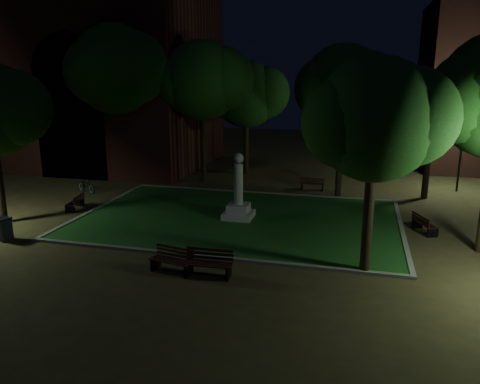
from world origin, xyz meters
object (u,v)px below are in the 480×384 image
object	(u,v)px
bench_near_right	(173,261)
bicycle	(87,185)
bench_left_side	(76,203)
bench_near_left	(208,264)
bench_right_side	(424,224)
trash_bin	(4,229)
monument	(239,200)
bench_far_side	(312,184)

from	to	relation	value
bench_near_right	bicycle	xyz separation A→B (m)	(-9.44, 9.56, 0.00)
bench_left_side	bench_near_left	bearing A→B (deg)	46.01
bench_right_side	bicycle	distance (m)	18.90
bench_right_side	trash_bin	distance (m)	18.32
bench_near_right	monument	bearing A→B (deg)	95.08
bench_left_side	bicycle	distance (m)	3.75
bench_left_side	trash_bin	size ratio (longest dim) A/B	1.54
bench_near_right	bench_left_side	size ratio (longest dim) A/B	1.12
bench_near_right	bench_right_side	bearing A→B (deg)	47.52
bench_near_left	bench_near_right	size ratio (longest dim) A/B	1.02
bench_far_side	trash_bin	xyz separation A→B (m)	(-11.86, -12.10, 0.12)
monument	bench_near_right	size ratio (longest dim) A/B	1.88
monument	trash_bin	world-z (taller)	monument
bench_near_right	bicycle	size ratio (longest dim) A/B	1.06
trash_bin	bicycle	xyz separation A→B (m)	(-1.19, 8.25, -0.08)
bench_left_side	bench_right_side	world-z (taller)	bench_right_side
bench_near_left	bench_left_side	xyz separation A→B (m)	(-9.28, 6.13, -0.07)
bench_near_left	bench_right_side	bearing A→B (deg)	39.11
bench_near_left	bench_near_right	world-z (taller)	bench_near_left
monument	bench_near_right	bearing A→B (deg)	-96.33
bicycle	bench_near_left	bearing A→B (deg)	-106.46
bench_far_side	bench_right_side	bearing A→B (deg)	131.62
bench_near_left	bench_far_side	xyz separation A→B (m)	(2.27, 13.41, -0.07)
bench_right_side	trash_bin	world-z (taller)	trash_bin
bench_near_right	bench_right_side	distance (m)	11.45
bench_near_left	bicycle	xyz separation A→B (m)	(-10.79, 9.57, -0.02)
monument	bench_near_right	world-z (taller)	monument
bench_near_left	bench_left_side	bearing A→B (deg)	145.11
bench_left_side	bicycle	bearing A→B (deg)	-166.77
bench_left_side	bench_right_side	xyz separation A→B (m)	(17.18, 0.62, 0.01)
bench_near_right	trash_bin	size ratio (longest dim) A/B	1.73
trash_bin	bench_far_side	bearing A→B (deg)	45.55
bench_right_side	bench_far_side	xyz separation A→B (m)	(-5.63, 6.65, -0.01)
bicycle	bench_right_side	bearing A→B (deg)	-73.44
bench_near_right	bench_near_left	bearing A→B (deg)	11.04
trash_bin	bicycle	world-z (taller)	trash_bin
bench_near_left	bench_left_side	size ratio (longest dim) A/B	1.15
bench_right_side	bicycle	world-z (taller)	bicycle
bench_near_left	monument	bearing A→B (deg)	93.88
monument	bench_near_left	bearing A→B (deg)	-84.71
bench_left_side	bench_right_side	distance (m)	17.19
monument	trash_bin	bearing A→B (deg)	-149.46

